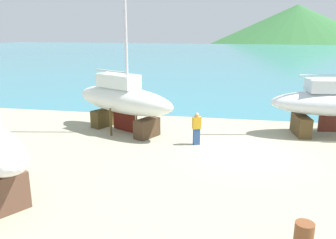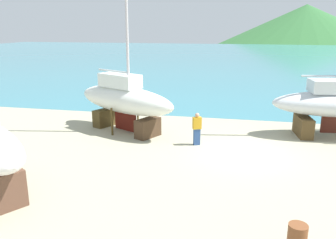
% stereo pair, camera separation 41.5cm
% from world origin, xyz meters
% --- Properties ---
extents(ground_plane, '(46.70, 46.70, 0.00)m').
position_xyz_m(ground_plane, '(0.00, -5.12, 0.00)').
color(ground_plane, '#A5A185').
extents(sea_water, '(164.35, 98.76, 0.01)m').
position_xyz_m(sea_water, '(0.00, 55.93, 0.00)').
color(sea_water, teal).
rests_on(sea_water, ground).
extents(headland_hill, '(124.23, 124.23, 28.25)m').
position_xyz_m(headland_hill, '(23.31, 135.34, 0.00)').
color(headland_hill, '#336A36').
rests_on(headland_hill, ground).
extents(sailboat_small_center, '(7.28, 5.04, 12.87)m').
position_xyz_m(sailboat_small_center, '(-6.90, 2.49, 1.93)').
color(sailboat_small_center, '#463220').
rests_on(sailboat_small_center, ground).
extents(worker, '(0.50, 0.40, 1.73)m').
position_xyz_m(worker, '(-2.40, 0.87, 0.90)').
color(worker, '#2D4C82').
rests_on(worker, ground).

